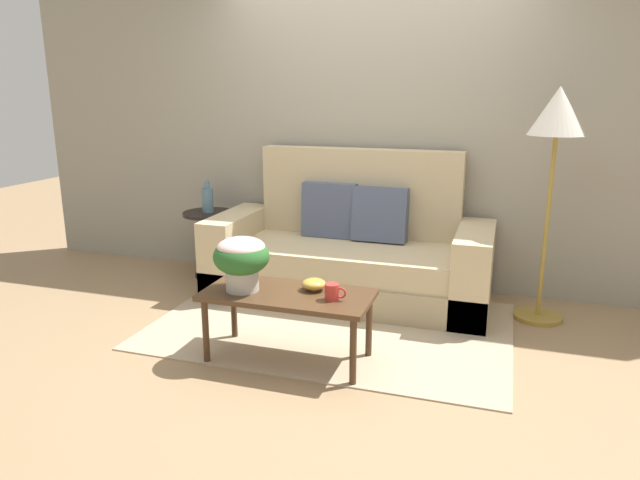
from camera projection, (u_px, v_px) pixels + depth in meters
name	position (u px, v px, depth m)	size (l,w,h in m)	color
ground_plane	(327.00, 332.00, 4.04)	(14.00, 14.00, 0.00)	#997A56
wall_back	(372.00, 116.00, 4.80)	(6.40, 0.12, 2.83)	gray
area_rug	(331.00, 325.00, 4.13)	(2.46, 1.63, 0.01)	tan
couch	(350.00, 256.00, 4.65)	(2.19, 0.89, 1.16)	tan
coffee_table	(288.00, 300.00, 3.53)	(1.03, 0.48, 0.44)	#442D1B
side_table	(209.00, 232.00, 5.13)	(0.45, 0.45, 0.59)	black
floor_lamp	(557.00, 129.00, 3.92)	(0.38, 0.38, 1.65)	olive
potted_plant	(241.00, 257.00, 3.50)	(0.34, 0.34, 0.33)	#B7B2A8
coffee_mug	(332.00, 292.00, 3.38)	(0.13, 0.08, 0.10)	red
snack_bowl	(314.00, 284.00, 3.55)	(0.15, 0.15, 0.07)	gold
table_vase	(208.00, 199.00, 5.04)	(0.10, 0.10, 0.28)	slate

